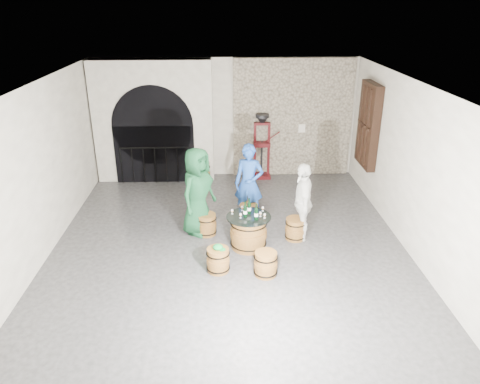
{
  "coord_description": "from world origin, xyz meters",
  "views": [
    {
      "loc": [
        -0.1,
        -8.05,
        4.59
      ],
      "look_at": [
        0.23,
        0.22,
        1.05
      ],
      "focal_mm": 34.0,
      "sensor_mm": 36.0,
      "label": 1
    }
  ],
  "objects_px": {
    "barrel_stool_left": "(206,224)",
    "barrel_stool_near_left": "(218,260)",
    "barrel_stool_near_right": "(266,264)",
    "wine_bottle_left": "(245,211)",
    "person_white": "(303,202)",
    "side_barrel": "(202,174)",
    "barrel_stool_far": "(249,214)",
    "wine_bottle_right": "(249,207)",
    "barrel_stool_right": "(295,229)",
    "person_green": "(198,191)",
    "wine_bottle_center": "(256,213)",
    "barrel_table": "(249,232)",
    "person_blue": "(249,183)",
    "corking_press": "(262,141)"
  },
  "relations": [
    {
      "from": "person_green",
      "to": "wine_bottle_right",
      "type": "relative_size",
      "value": 5.73
    },
    {
      "from": "person_white",
      "to": "wine_bottle_right",
      "type": "distance_m",
      "value": 1.11
    },
    {
      "from": "barrel_stool_left",
      "to": "barrel_stool_near_right",
      "type": "bearing_deg",
      "value": -55.22
    },
    {
      "from": "barrel_stool_near_right",
      "to": "wine_bottle_left",
      "type": "distance_m",
      "value": 1.19
    },
    {
      "from": "person_white",
      "to": "wine_bottle_right",
      "type": "xyz_separation_m",
      "value": [
        -1.09,
        -0.22,
        -0.0
      ]
    },
    {
      "from": "person_green",
      "to": "side_barrel",
      "type": "bearing_deg",
      "value": 35.54
    },
    {
      "from": "wine_bottle_left",
      "to": "barrel_stool_right",
      "type": "bearing_deg",
      "value": 16.94
    },
    {
      "from": "person_green",
      "to": "wine_bottle_right",
      "type": "height_order",
      "value": "person_green"
    },
    {
      "from": "barrel_stool_left",
      "to": "barrel_stool_near_right",
      "type": "distance_m",
      "value": 1.93
    },
    {
      "from": "barrel_stool_left",
      "to": "person_white",
      "type": "height_order",
      "value": "person_white"
    },
    {
      "from": "person_blue",
      "to": "side_barrel",
      "type": "xyz_separation_m",
      "value": [
        -1.13,
        2.1,
        -0.57
      ]
    },
    {
      "from": "wine_bottle_center",
      "to": "wine_bottle_right",
      "type": "distance_m",
      "value": 0.29
    },
    {
      "from": "barrel_table",
      "to": "side_barrel",
      "type": "relative_size",
      "value": 1.42
    },
    {
      "from": "person_white",
      "to": "corking_press",
      "type": "distance_m",
      "value": 3.53
    },
    {
      "from": "barrel_stool_far",
      "to": "corking_press",
      "type": "bearing_deg",
      "value": 79.62
    },
    {
      "from": "barrel_stool_near_right",
      "to": "barrel_stool_near_left",
      "type": "xyz_separation_m",
      "value": [
        -0.85,
        0.16,
        0.0
      ]
    },
    {
      "from": "wine_bottle_left",
      "to": "barrel_stool_near_left",
      "type": "bearing_deg",
      "value": -122.69
    },
    {
      "from": "barrel_stool_right",
      "to": "barrel_stool_near_left",
      "type": "distance_m",
      "value": 1.95
    },
    {
      "from": "barrel_stool_far",
      "to": "wine_bottle_right",
      "type": "height_order",
      "value": "wine_bottle_right"
    },
    {
      "from": "barrel_stool_far",
      "to": "person_blue",
      "type": "bearing_deg",
      "value": 86.56
    },
    {
      "from": "barrel_stool_right",
      "to": "person_green",
      "type": "xyz_separation_m",
      "value": [
        -1.99,
        0.38,
        0.71
      ]
    },
    {
      "from": "barrel_stool_left",
      "to": "barrel_stool_near_left",
      "type": "bearing_deg",
      "value": -80.0
    },
    {
      "from": "wine_bottle_left",
      "to": "side_barrel",
      "type": "relative_size",
      "value": 0.52
    },
    {
      "from": "barrel_stool_far",
      "to": "wine_bottle_right",
      "type": "distance_m",
      "value": 1.07
    },
    {
      "from": "wine_bottle_center",
      "to": "corking_press",
      "type": "bearing_deg",
      "value": 83.67
    },
    {
      "from": "barrel_stool_near_right",
      "to": "wine_bottle_center",
      "type": "distance_m",
      "value": 1.05
    },
    {
      "from": "barrel_stool_left",
      "to": "barrel_stool_near_right",
      "type": "height_order",
      "value": "same"
    },
    {
      "from": "barrel_stool_far",
      "to": "wine_bottle_left",
      "type": "relative_size",
      "value": 1.4
    },
    {
      "from": "barrel_stool_right",
      "to": "person_green",
      "type": "bearing_deg",
      "value": 169.1
    },
    {
      "from": "barrel_stool_near_right",
      "to": "wine_bottle_right",
      "type": "height_order",
      "value": "wine_bottle_right"
    },
    {
      "from": "barrel_stool_near_left",
      "to": "wine_bottle_right",
      "type": "bearing_deg",
      "value": 57.67
    },
    {
      "from": "corking_press",
      "to": "side_barrel",
      "type": "bearing_deg",
      "value": -163.34
    },
    {
      "from": "barrel_stool_near_right",
      "to": "wine_bottle_right",
      "type": "xyz_separation_m",
      "value": [
        -0.23,
        1.13,
        0.59
      ]
    },
    {
      "from": "side_barrel",
      "to": "corking_press",
      "type": "xyz_separation_m",
      "value": [
        1.63,
        0.49,
        0.73
      ]
    },
    {
      "from": "barrel_stool_far",
      "to": "person_green",
      "type": "bearing_deg",
      "value": -162.7
    },
    {
      "from": "barrel_stool_left",
      "to": "barrel_stool_near_right",
      "type": "xyz_separation_m",
      "value": [
        1.1,
        -1.58,
        0.0
      ]
    },
    {
      "from": "person_blue",
      "to": "wine_bottle_center",
      "type": "height_order",
      "value": "person_blue"
    },
    {
      "from": "barrel_stool_left",
      "to": "person_white",
      "type": "xyz_separation_m",
      "value": [
        1.96,
        -0.23,
        0.59
      ]
    },
    {
      "from": "barrel_stool_right",
      "to": "wine_bottle_right",
      "type": "xyz_separation_m",
      "value": [
        -0.97,
        -0.18,
        0.59
      ]
    },
    {
      "from": "barrel_table",
      "to": "person_green",
      "type": "bearing_deg",
      "value": 145.57
    },
    {
      "from": "person_green",
      "to": "wine_bottle_center",
      "type": "distance_m",
      "value": 1.42
    },
    {
      "from": "barrel_table",
      "to": "side_barrel",
      "type": "bearing_deg",
      "value": 107.51
    },
    {
      "from": "person_blue",
      "to": "wine_bottle_left",
      "type": "xyz_separation_m",
      "value": [
        -0.14,
        -1.25,
        -0.06
      ]
    },
    {
      "from": "barrel_table",
      "to": "barrel_stool_far",
      "type": "height_order",
      "value": "barrel_table"
    },
    {
      "from": "barrel_stool_right",
      "to": "side_barrel",
      "type": "xyz_separation_m",
      "value": [
        -2.04,
        3.03,
        0.08
      ]
    },
    {
      "from": "barrel_stool_near_right",
      "to": "barrel_stool_right",
      "type": "bearing_deg",
      "value": 60.75
    },
    {
      "from": "person_white",
      "to": "side_barrel",
      "type": "bearing_deg",
      "value": -139.14
    },
    {
      "from": "person_green",
      "to": "corking_press",
      "type": "height_order",
      "value": "person_green"
    },
    {
      "from": "person_green",
      "to": "barrel_stool_far",
      "type": "bearing_deg",
      "value": -38.06
    },
    {
      "from": "person_green",
      "to": "barrel_stool_near_left",
      "type": "bearing_deg",
      "value": -130.28
    }
  ]
}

